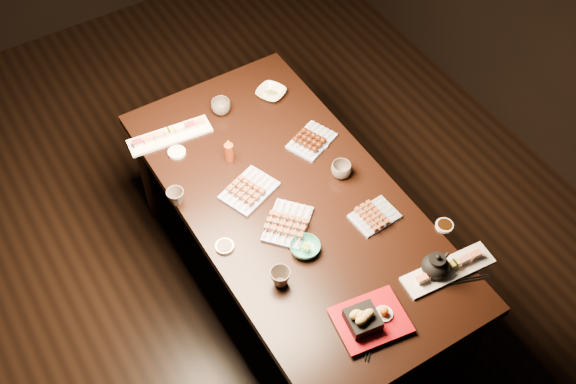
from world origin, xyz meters
The scene contains 23 objects.
ground centered at (0.00, 0.00, 0.00)m, with size 5.00×5.00×0.00m, color black.
dining_table centered at (0.23, -0.17, 0.38)m, with size 0.90×1.80×0.75m, color black.
sushi_platter_near centered at (0.58, -0.80, 0.77)m, with size 0.40×0.11×0.05m, color white, non-canonical shape.
sushi_platter_far centered at (-0.06, 0.48, 0.77)m, with size 0.40×0.11×0.05m, color white, non-canonical shape.
yakitori_plate_center centered at (0.14, -0.26, 0.78)m, with size 0.23×0.17×0.06m, color #828EB6, non-canonical shape.
yakitori_plate_right centered at (0.49, -0.42, 0.77)m, with size 0.19×0.14×0.05m, color #828EB6, non-canonical shape.
yakitori_plate_left centered at (0.09, -0.01, 0.78)m, with size 0.24×0.17×0.06m, color #828EB6, non-canonical shape.
tsukune_plate centered at (0.49, 0.10, 0.78)m, with size 0.21×0.15×0.05m, color #828EB6, non-canonical shape.
edamame_bowl_green centered at (0.14, -0.41, 0.77)m, with size 0.13×0.13×0.04m, color #2C8770.
edamame_bowl_cream centered at (0.49, 0.47, 0.77)m, with size 0.14×0.14×0.03m, color beige.
tempura_tray centered at (0.17, -0.82, 0.80)m, with size 0.28×0.22×0.10m, color black, non-canonical shape.
teacup_near_left centered at (-0.03, -0.49, 0.79)m, with size 0.09×0.09×0.08m, color brown.
teacup_mid_right centered at (0.50, -0.14, 0.79)m, with size 0.09×0.09×0.07m, color brown.
teacup_far_left centered at (-0.21, 0.11, 0.79)m, with size 0.08×0.08×0.07m, color brown.
teacup_far_right centered at (0.22, 0.50, 0.79)m, with size 0.09×0.09×0.07m, color brown.
teapot centered at (0.53, -0.77, 0.81)m, with size 0.14×0.14×0.12m, color black, non-canonical shape.
condiment_bottle centered at (0.11, 0.20, 0.81)m, with size 0.04×0.04×0.13m, color maroon.
sauce_dish_west centered at (-0.14, -0.22, 0.76)m, with size 0.08×0.08×0.01m, color white.
sauce_dish_east centered at (0.52, 0.06, 0.76)m, with size 0.07×0.07×0.01m, color white.
sauce_dish_se centered at (0.71, -0.62, 0.76)m, with size 0.08×0.08×0.01m, color white.
sauce_dish_nw centered at (-0.08, 0.36, 0.76)m, with size 0.08×0.08×0.01m, color white.
chopsticks_near centered at (0.14, -0.88, 0.75)m, with size 0.22×0.02×0.01m, color black, non-canonical shape.
chopsticks_se centered at (0.61, -0.87, 0.75)m, with size 0.21×0.02×0.01m, color black, non-canonical shape.
Camera 1 is at (-0.81, -1.82, 3.26)m, focal length 45.00 mm.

